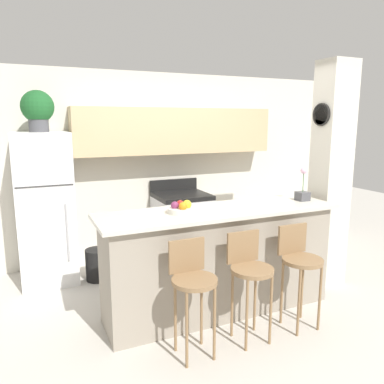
# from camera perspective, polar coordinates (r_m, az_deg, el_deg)

# --- Properties ---
(ground_plane) EXTENTS (14.00, 14.00, 0.00)m
(ground_plane) POSITION_cam_1_polar(r_m,az_deg,el_deg) (4.01, 4.09, -17.44)
(ground_plane) COLOR beige
(wall_back) EXTENTS (5.60, 0.38, 2.55)m
(wall_back) POSITION_cam_1_polar(r_m,az_deg,el_deg) (5.30, -4.32, 6.10)
(wall_back) COLOR silver
(wall_back) RESTS_ON ground_plane
(pillar_right) EXTENTS (0.38, 0.32, 2.55)m
(pillar_right) POSITION_cam_1_polar(r_m,az_deg,el_deg) (4.56, 20.32, 2.33)
(pillar_right) COLOR silver
(pillar_right) RESTS_ON ground_plane
(counter_bar) EXTENTS (2.40, 0.68, 1.06)m
(counter_bar) POSITION_cam_1_polar(r_m,az_deg,el_deg) (3.79, 4.19, -10.33)
(counter_bar) COLOR gray
(counter_bar) RESTS_ON ground_plane
(refrigerator) EXTENTS (0.62, 0.73, 1.77)m
(refrigerator) POSITION_cam_1_polar(r_m,az_deg,el_deg) (4.74, -21.48, -2.29)
(refrigerator) COLOR white
(refrigerator) RESTS_ON ground_plane
(stove_range) EXTENTS (0.71, 0.66, 1.07)m
(stove_range) POSITION_cam_1_polar(r_m,az_deg,el_deg) (5.25, -1.54, -5.09)
(stove_range) COLOR silver
(stove_range) RESTS_ON ground_plane
(bar_stool_left) EXTENTS (0.37, 0.37, 0.95)m
(bar_stool_left) POSITION_cam_1_polar(r_m,az_deg,el_deg) (3.08, 0.08, -13.43)
(bar_stool_left) COLOR olive
(bar_stool_left) RESTS_ON ground_plane
(bar_stool_mid) EXTENTS (0.37, 0.37, 0.95)m
(bar_stool_mid) POSITION_cam_1_polar(r_m,az_deg,el_deg) (3.32, 8.78, -11.72)
(bar_stool_mid) COLOR olive
(bar_stool_mid) RESTS_ON ground_plane
(bar_stool_right) EXTENTS (0.37, 0.37, 0.95)m
(bar_stool_right) POSITION_cam_1_polar(r_m,az_deg,el_deg) (3.62, 16.07, -10.06)
(bar_stool_right) COLOR olive
(bar_stool_right) RESTS_ON ground_plane
(potted_plant_on_fridge) EXTENTS (0.36, 0.36, 0.46)m
(potted_plant_on_fridge) POSITION_cam_1_polar(r_m,az_deg,el_deg) (4.63, -22.47, 11.63)
(potted_plant_on_fridge) COLOR #4C4C51
(potted_plant_on_fridge) RESTS_ON refrigerator
(orchid_vase) EXTENTS (0.12, 0.12, 0.36)m
(orchid_vase) POSITION_cam_1_polar(r_m,az_deg,el_deg) (4.17, 16.52, 0.13)
(orchid_vase) COLOR #4C4C51
(orchid_vase) RESTS_ON counter_bar
(fruit_bowl) EXTENTS (0.26, 0.26, 0.12)m
(fruit_bowl) POSITION_cam_1_polar(r_m,az_deg,el_deg) (3.46, -1.63, -2.52)
(fruit_bowl) COLOR silver
(fruit_bowl) RESTS_ON counter_bar
(trash_bin) EXTENTS (0.28, 0.28, 0.38)m
(trash_bin) POSITION_cam_1_polar(r_m,az_deg,el_deg) (4.74, -14.21, -10.65)
(trash_bin) COLOR black
(trash_bin) RESTS_ON ground_plane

